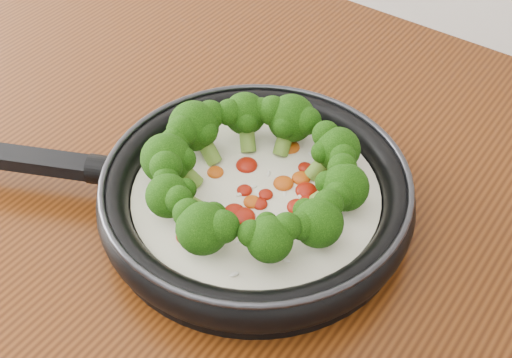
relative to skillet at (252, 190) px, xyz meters
The scene contains 1 object.
skillet is the anchor object (origin of this frame).
Camera 1 is at (0.32, 0.67, 1.41)m, focal length 48.33 mm.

